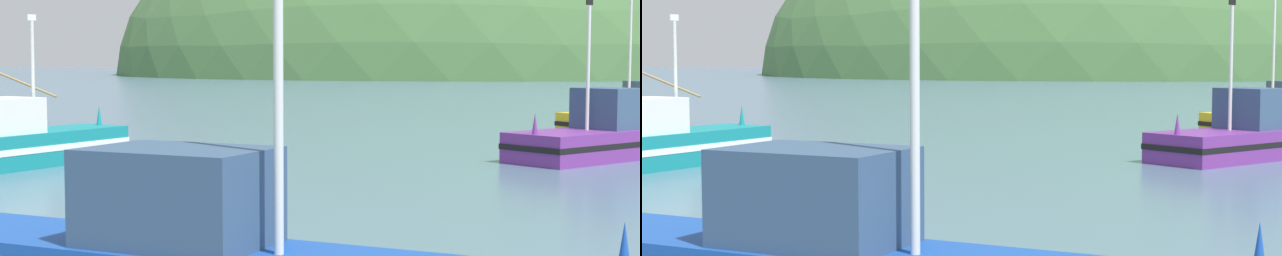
# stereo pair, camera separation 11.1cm
# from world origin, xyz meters

# --- Properties ---
(hill_mid_right) EXTENTS (136.57, 109.26, 79.31)m
(hill_mid_right) POSITION_xyz_m (27.19, 185.96, 0.00)
(hill_mid_right) COLOR #47703D
(hill_mid_right) RESTS_ON ground
(fishing_boat_purple) EXTENTS (7.13, 6.41, 5.53)m
(fishing_boat_purple) POSITION_xyz_m (9.15, 30.70, 0.75)
(fishing_boat_purple) COLOR #6B2D84
(fishing_boat_purple) RESTS_ON ground
(fishing_boat_teal) EXTENTS (5.57, 7.59, 4.95)m
(fishing_boat_teal) POSITION_xyz_m (-10.17, 28.37, 0.76)
(fishing_boat_teal) COLOR #147F84
(fishing_boat_teal) RESTS_ON ground
(fishing_boat_yellow) EXTENTS (8.15, 5.39, 6.52)m
(fishing_boat_yellow) POSITION_xyz_m (14.02, 41.43, 0.74)
(fishing_boat_yellow) COLOR gold
(fishing_boat_yellow) RESTS_ON ground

